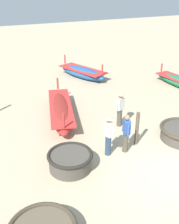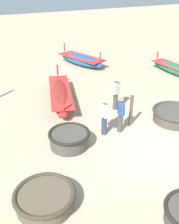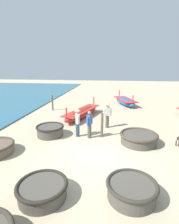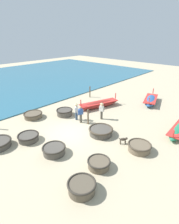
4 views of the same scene
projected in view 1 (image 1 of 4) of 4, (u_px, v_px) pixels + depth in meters
name	position (u px, v px, depth m)	size (l,w,h in m)	color
ground_plane	(174.00, 174.00, 8.95)	(80.00, 80.00, 0.00)	#BCAD8C
coracle_nearest	(70.00, 160.00, 9.12)	(1.61, 1.61, 0.61)	#4C473F
long_boat_green_hull	(82.00, 72.00, 18.23)	(2.40, 4.19, 1.28)	#285693
long_boat_ochre_hull	(61.00, 110.00, 12.71)	(2.44, 4.91, 1.26)	maroon
fisherman_with_hat	(120.00, 107.00, 11.64)	(0.52, 0.36, 1.67)	#4C473D
fisherman_standing_right	(109.00, 133.00, 9.60)	(0.36, 0.51, 1.67)	#2D425B
fisherman_by_coracle	(126.00, 132.00, 9.84)	(0.31, 0.51, 1.57)	#4C473D
mooring_post_shoreline	(137.00, 129.00, 10.37)	(0.14, 0.14, 1.42)	brown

